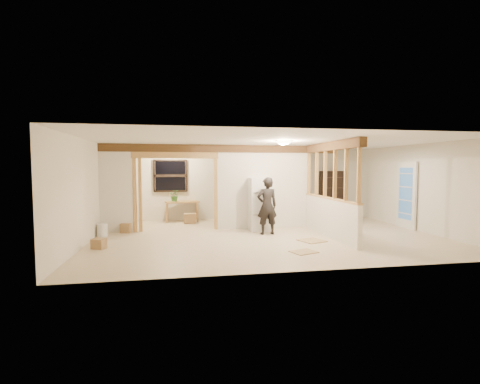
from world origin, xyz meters
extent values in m
cube|color=beige|center=(0.00, 0.00, -0.01)|extent=(9.00, 6.50, 0.01)
cube|color=white|center=(0.00, 0.00, 2.50)|extent=(9.00, 6.50, 0.01)
cube|color=silver|center=(0.00, 3.25, 1.25)|extent=(9.00, 0.01, 2.50)
cube|color=silver|center=(0.00, -3.25, 1.25)|extent=(9.00, 0.01, 2.50)
cube|color=silver|center=(-4.50, 0.00, 1.25)|extent=(0.01, 6.50, 2.50)
cube|color=silver|center=(4.50, 0.00, 1.25)|extent=(0.01, 6.50, 2.50)
cube|color=silver|center=(-4.05, 1.20, 1.25)|extent=(0.90, 0.12, 2.50)
cube|color=silver|center=(0.20, 1.20, 1.25)|extent=(2.80, 0.12, 2.50)
cube|color=tan|center=(-2.40, 1.20, 1.10)|extent=(2.46, 0.14, 2.20)
cube|color=brown|center=(-1.00, 1.20, 2.38)|extent=(7.00, 0.18, 0.22)
cube|color=brown|center=(1.60, -0.40, 2.38)|extent=(0.18, 3.30, 0.22)
cube|color=silver|center=(1.60, -0.40, 0.50)|extent=(0.12, 3.20, 1.00)
cube|color=tan|center=(1.60, -0.40, 1.66)|extent=(0.14, 3.20, 1.32)
cube|color=black|center=(-2.60, 3.17, 1.55)|extent=(1.12, 0.10, 1.10)
cube|color=white|center=(4.42, 0.40, 1.00)|extent=(0.12, 0.86, 2.00)
ellipsoid|color=#FFEABF|center=(0.30, -0.50, 2.48)|extent=(0.36, 0.36, 0.16)
ellipsoid|color=#FFEABF|center=(-2.50, 2.30, 2.48)|extent=(0.32, 0.32, 0.14)
ellipsoid|color=#FFD88C|center=(-2.00, 1.60, 2.18)|extent=(0.07, 0.07, 0.07)
cube|color=white|center=(0.01, 0.83, 0.76)|extent=(0.63, 0.61, 1.53)
imported|color=black|center=(0.05, 0.18, 0.78)|extent=(0.60, 0.42, 1.57)
cube|color=tan|center=(-2.22, 2.93, 0.35)|extent=(1.19, 0.77, 0.69)
imported|color=#317431|center=(-2.46, 2.85, 0.89)|extent=(0.43, 0.40, 0.40)
cylinder|color=#9E0A07|center=(-4.20, 2.46, 0.31)|extent=(0.57, 0.57, 0.62)
cube|color=black|center=(3.23, 3.04, 0.85)|extent=(0.85, 0.28, 1.71)
cylinder|color=white|center=(-4.33, 0.64, 0.17)|extent=(0.34, 0.34, 0.34)
cube|color=#9B774B|center=(-1.98, 2.44, 0.16)|extent=(0.38, 0.33, 0.32)
cube|color=#9B774B|center=(-3.79, 1.12, 0.13)|extent=(0.34, 0.34, 0.26)
cube|color=#9B774B|center=(-4.11, -0.82, 0.11)|extent=(0.35, 0.32, 0.23)
cube|color=tan|center=(0.94, -0.87, 0.01)|extent=(0.71, 0.71, 0.02)
cube|color=tan|center=(0.33, -1.93, 0.01)|extent=(0.63, 0.57, 0.02)
camera|label=1|loc=(-2.30, -8.97, 1.82)|focal=26.00mm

